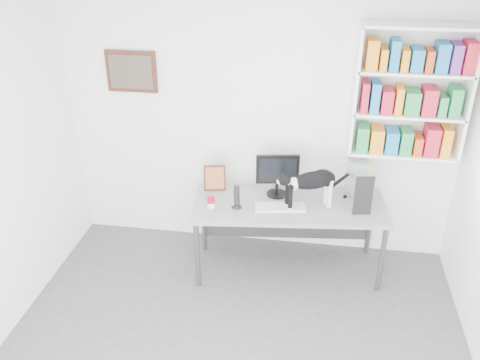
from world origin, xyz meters
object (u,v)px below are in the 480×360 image
(pc_tower, at_px, (359,185))
(speaker, at_px, (237,197))
(cat, at_px, (311,190))
(bookshelf, at_px, (411,93))
(leaning_print, at_px, (215,177))
(desk, at_px, (288,237))
(keyboard, at_px, (280,207))
(monitor, at_px, (277,175))
(soup_can, at_px, (211,203))

(pc_tower, height_order, speaker, pc_tower)
(pc_tower, distance_m, cat, 0.48)
(bookshelf, bearing_deg, cat, -154.83)
(leaning_print, bearing_deg, speaker, -60.66)
(desk, height_order, pc_tower, pc_tower)
(keyboard, height_order, pc_tower, pc_tower)
(desk, xyz_separation_m, monitor, (-0.14, 0.16, 0.62))
(keyboard, xyz_separation_m, leaning_print, (-0.70, 0.29, 0.12))
(desk, bearing_deg, speaker, -170.48)
(speaker, relative_size, cat, 0.36)
(desk, bearing_deg, pc_tower, 3.19)
(pc_tower, bearing_deg, speaker, -176.22)
(monitor, height_order, pc_tower, monitor)
(keyboard, bearing_deg, soup_can, 177.25)
(desk, relative_size, cat, 2.85)
(desk, xyz_separation_m, keyboard, (-0.08, -0.11, 0.41))
(bookshelf, bearing_deg, monitor, -171.12)
(soup_can, bearing_deg, keyboard, 6.35)
(bookshelf, bearing_deg, pc_tower, -148.35)
(pc_tower, bearing_deg, monitor, 167.60)
(bookshelf, height_order, cat, bookshelf)
(speaker, bearing_deg, pc_tower, -7.45)
(speaker, bearing_deg, soup_can, 169.53)
(desk, relative_size, leaning_print, 6.86)
(pc_tower, relative_size, speaker, 1.73)
(speaker, bearing_deg, desk, -3.91)
(pc_tower, relative_size, soup_can, 3.80)
(leaning_print, bearing_deg, keyboard, -34.04)
(cat, bearing_deg, speaker, 162.59)
(leaning_print, height_order, soup_can, leaning_print)
(keyboard, distance_m, leaning_print, 0.76)
(bookshelf, xyz_separation_m, desk, (-1.04, -0.35, -1.46))
(monitor, bearing_deg, pc_tower, -13.45)
(monitor, relative_size, keyboard, 0.93)
(cat, bearing_deg, pc_tower, -5.99)
(speaker, bearing_deg, keyboard, -15.16)
(pc_tower, distance_m, speaker, 1.18)
(pc_tower, height_order, leaning_print, pc_tower)
(desk, bearing_deg, bookshelf, 12.16)
(monitor, relative_size, cat, 0.69)
(keyboard, relative_size, soup_can, 4.49)
(desk, height_order, keyboard, keyboard)
(monitor, height_order, keyboard, monitor)
(monitor, bearing_deg, leaning_print, 168.84)
(desk, relative_size, pc_tower, 4.55)
(monitor, bearing_deg, cat, -41.74)
(desk, bearing_deg, cat, -20.31)
(desk, distance_m, monitor, 0.65)
(keyboard, bearing_deg, cat, 3.07)
(bookshelf, relative_size, speaker, 5.20)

